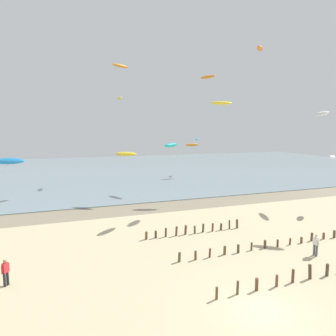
# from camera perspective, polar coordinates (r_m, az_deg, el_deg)

# --- Properties ---
(ground_plane) EXTENTS (160.00, 160.00, 0.00)m
(ground_plane) POSITION_cam_1_polar(r_m,az_deg,el_deg) (18.86, 17.07, -24.06)
(ground_plane) COLOR #C6B58C
(wet_sand_strip) EXTENTS (120.00, 5.10, 0.01)m
(wet_sand_strip) POSITION_cam_1_polar(r_m,az_deg,el_deg) (38.20, -4.10, -7.50)
(wet_sand_strip) COLOR gray
(wet_sand_strip) RESTS_ON ground
(sea) EXTENTS (160.00, 70.00, 0.10)m
(sea) POSITION_cam_1_polar(r_m,az_deg,el_deg) (74.43, -11.99, -0.38)
(sea) COLOR gray
(sea) RESTS_ON ground
(groyne_mid) EXTENTS (19.05, 0.34, 0.74)m
(groyne_mid) POSITION_cam_1_polar(r_m,az_deg,el_deg) (28.10, 20.64, -12.72)
(groyne_mid) COLOR #4B4529
(groyne_mid) RESTS_ON ground
(groyne_far) EXTENTS (9.53, 0.33, 0.91)m
(groyne_far) POSITION_cam_1_polar(r_m,az_deg,el_deg) (29.31, 4.89, -11.30)
(groyne_far) COLOR brown
(groyne_far) RESTS_ON ground
(person_nearest_camera) EXTENTS (0.26, 0.57, 1.71)m
(person_nearest_camera) POSITION_cam_1_polar(r_m,az_deg,el_deg) (26.79, 25.79, -12.66)
(person_nearest_camera) COLOR #4C4C56
(person_nearest_camera) RESTS_ON ground
(person_by_waterline) EXTENTS (0.42, 0.44, 1.71)m
(person_by_waterline) POSITION_cam_1_polar(r_m,az_deg,el_deg) (22.45, -27.99, -16.69)
(person_by_waterline) COLOR #232328
(person_by_waterline) RESTS_ON ground
(kite_aloft_0) EXTENTS (2.21, 3.27, 0.88)m
(kite_aloft_0) POSITION_cam_1_polar(r_m,az_deg,el_deg) (44.45, 26.74, 9.04)
(kite_aloft_0) COLOR white
(kite_aloft_3) EXTENTS (3.19, 1.88, 0.63)m
(kite_aloft_3) POSITION_cam_1_polar(r_m,az_deg,el_deg) (44.33, 9.91, 11.83)
(kite_aloft_3) COLOR yellow
(kite_aloft_4) EXTENTS (3.40, 2.84, 0.72)m
(kite_aloft_4) POSITION_cam_1_polar(r_m,az_deg,el_deg) (51.97, -8.83, 18.27)
(kite_aloft_4) COLOR orange
(kite_aloft_5) EXTENTS (2.22, 3.39, 0.74)m
(kite_aloft_5) POSITION_cam_1_polar(r_m,az_deg,el_deg) (53.77, 7.41, 16.45)
(kite_aloft_5) COLOR orange
(kite_aloft_6) EXTENTS (2.09, 1.89, 0.35)m
(kite_aloft_6) POSITION_cam_1_polar(r_m,az_deg,el_deg) (41.18, 28.24, 1.85)
(kite_aloft_6) COLOR white
(kite_aloft_7) EXTENTS (3.01, 2.32, 0.73)m
(kite_aloft_7) POSITION_cam_1_polar(r_m,az_deg,el_deg) (40.70, -7.83, 2.60)
(kite_aloft_7) COLOR yellow
(kite_aloft_8) EXTENTS (3.06, 1.26, 0.80)m
(kite_aloft_8) POSITION_cam_1_polar(r_m,az_deg,el_deg) (62.16, 4.51, 4.30)
(kite_aloft_8) COLOR orange
(kite_aloft_9) EXTENTS (1.83, 2.47, 0.57)m
(kite_aloft_9) POSITION_cam_1_polar(r_m,az_deg,el_deg) (66.25, 5.43, 5.32)
(kite_aloft_9) COLOR #19B2B7
(kite_aloft_10) EXTENTS (0.99, 2.62, 0.64)m
(kite_aloft_10) POSITION_cam_1_polar(r_m,az_deg,el_deg) (57.31, -8.96, 12.68)
(kite_aloft_10) COLOR yellow
(kite_aloft_11) EXTENTS (2.20, 2.43, 0.57)m
(kite_aloft_11) POSITION_cam_1_polar(r_m,az_deg,el_deg) (45.11, 16.71, 20.55)
(kite_aloft_11) COLOR orange
(kite_aloft_12) EXTENTS (3.74, 2.14, 0.98)m
(kite_aloft_12) POSITION_cam_1_polar(r_m,az_deg,el_deg) (39.52, -27.53, 1.15)
(kite_aloft_12) COLOR #2384D1
(kite_aloft_13) EXTENTS (2.55, 2.45, 0.60)m
(kite_aloft_13) POSITION_cam_1_polar(r_m,az_deg,el_deg) (32.66, 0.57, 4.27)
(kite_aloft_13) COLOR #19B2B7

